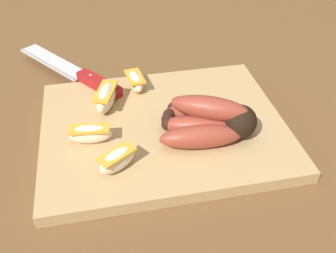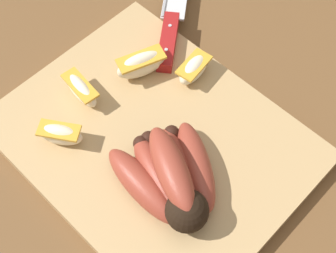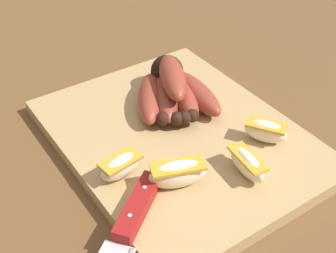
{
  "view_description": "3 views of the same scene",
  "coord_description": "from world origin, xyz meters",
  "px_view_note": "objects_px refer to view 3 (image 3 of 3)",
  "views": [
    {
      "loc": [
        -0.11,
        -0.48,
        0.4
      ],
      "look_at": [
        -0.02,
        -0.04,
        0.04
      ],
      "focal_mm": 40.57,
      "sensor_mm": 36.0,
      "label": 1
    },
    {
      "loc": [
        0.21,
        -0.22,
        0.56
      ],
      "look_at": [
        -0.0,
        -0.0,
        0.05
      ],
      "focal_mm": 51.35,
      "sensor_mm": 36.0,
      "label": 2
    },
    {
      "loc": [
        -0.43,
        0.28,
        0.43
      ],
      "look_at": [
        -0.04,
        0.02,
        0.05
      ],
      "focal_mm": 49.98,
      "sensor_mm": 36.0,
      "label": 3
    }
  ],
  "objects_px": {
    "banana_bunch": "(172,90)",
    "apple_wedge_middle": "(178,173)",
    "apple_wedge_near": "(247,164)",
    "apple_wedge_extra": "(121,166)",
    "chefs_knife": "(121,241)",
    "apple_wedge_far": "(266,131)"
  },
  "relations": [
    {
      "from": "chefs_knife",
      "to": "apple_wedge_middle",
      "type": "xyz_separation_m",
      "value": [
        0.04,
        -0.1,
        0.01
      ]
    },
    {
      "from": "apple_wedge_far",
      "to": "chefs_knife",
      "type": "bearing_deg",
      "value": 99.74
    },
    {
      "from": "chefs_knife",
      "to": "apple_wedge_far",
      "type": "xyz_separation_m",
      "value": [
        0.04,
        -0.25,
        0.01
      ]
    },
    {
      "from": "apple_wedge_far",
      "to": "apple_wedge_near",
      "type": "bearing_deg",
      "value": 118.36
    },
    {
      "from": "chefs_knife",
      "to": "apple_wedge_near",
      "type": "bearing_deg",
      "value": -87.46
    },
    {
      "from": "banana_bunch",
      "to": "apple_wedge_near",
      "type": "relative_size",
      "value": 2.3
    },
    {
      "from": "apple_wedge_near",
      "to": "apple_wedge_middle",
      "type": "xyz_separation_m",
      "value": [
        0.03,
        0.08,
        0.0
      ]
    },
    {
      "from": "apple_wedge_extra",
      "to": "apple_wedge_far",
      "type": "bearing_deg",
      "value": -104.46
    },
    {
      "from": "apple_wedge_middle",
      "to": "apple_wedge_extra",
      "type": "distance_m",
      "value": 0.07
    },
    {
      "from": "apple_wedge_far",
      "to": "apple_wedge_extra",
      "type": "bearing_deg",
      "value": 75.54
    },
    {
      "from": "apple_wedge_middle",
      "to": "chefs_knife",
      "type": "bearing_deg",
      "value": 110.98
    },
    {
      "from": "apple_wedge_near",
      "to": "apple_wedge_extra",
      "type": "bearing_deg",
      "value": 57.2
    },
    {
      "from": "apple_wedge_near",
      "to": "apple_wedge_far",
      "type": "relative_size",
      "value": 1.09
    },
    {
      "from": "apple_wedge_middle",
      "to": "apple_wedge_extra",
      "type": "height_order",
      "value": "apple_wedge_middle"
    },
    {
      "from": "banana_bunch",
      "to": "apple_wedge_far",
      "type": "bearing_deg",
      "value": -159.99
    },
    {
      "from": "chefs_knife",
      "to": "apple_wedge_extra",
      "type": "bearing_deg",
      "value": -29.63
    },
    {
      "from": "chefs_knife",
      "to": "apple_wedge_far",
      "type": "bearing_deg",
      "value": -80.26
    },
    {
      "from": "banana_bunch",
      "to": "apple_wedge_middle",
      "type": "relative_size",
      "value": 2.01
    },
    {
      "from": "chefs_knife",
      "to": "apple_wedge_extra",
      "type": "relative_size",
      "value": 4.01
    },
    {
      "from": "apple_wedge_middle",
      "to": "apple_wedge_far",
      "type": "relative_size",
      "value": 1.25
    },
    {
      "from": "chefs_knife",
      "to": "apple_wedge_extra",
      "type": "distance_m",
      "value": 0.11
    },
    {
      "from": "chefs_knife",
      "to": "banana_bunch",
      "type": "bearing_deg",
      "value": -46.14
    }
  ]
}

